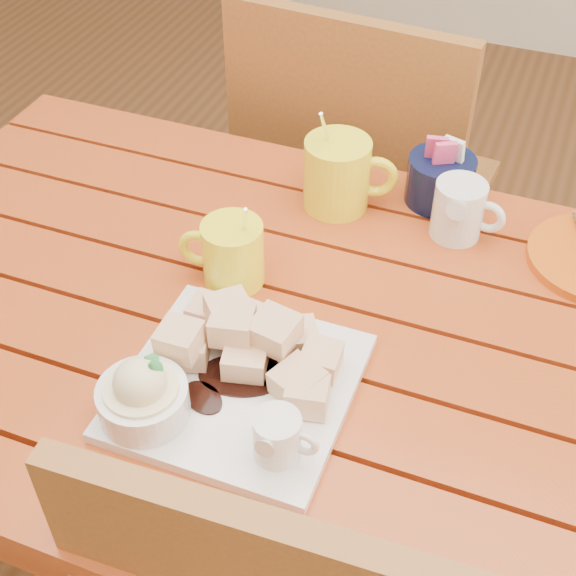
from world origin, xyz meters
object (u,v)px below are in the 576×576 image
at_px(coffee_mug_right, 339,173).
at_px(chair_far, 359,191).
at_px(dessert_plate, 220,378).
at_px(table, 258,368).
at_px(coffee_mug_left, 231,252).

xyz_separation_m(coffee_mug_right, chair_far, (-0.06, 0.34, -0.28)).
bearing_deg(dessert_plate, coffee_mug_right, 88.88).
xyz_separation_m(table, coffee_mug_left, (-0.06, 0.05, 0.16)).
xyz_separation_m(table, dessert_plate, (0.02, -0.14, 0.14)).
bearing_deg(chair_far, coffee_mug_left, 91.96).
relative_size(coffee_mug_left, coffee_mug_right, 0.84).
bearing_deg(coffee_mug_right, coffee_mug_left, -124.99).
relative_size(table, dessert_plate, 4.43).
distance_m(table, dessert_plate, 0.20).
height_order(table, coffee_mug_left, coffee_mug_left).
height_order(dessert_plate, chair_far, chair_far).
distance_m(table, coffee_mug_right, 0.32).
bearing_deg(dessert_plate, table, 96.24).
xyz_separation_m(table, chair_far, (-0.04, 0.61, -0.11)).
relative_size(dessert_plate, coffee_mug_left, 1.92).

